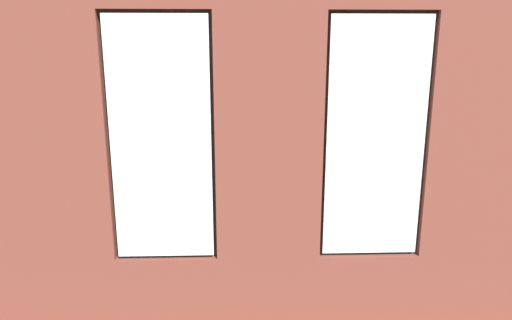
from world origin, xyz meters
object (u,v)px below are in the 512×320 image
at_px(remote_black, 258,192).
at_px(papasan_chair, 214,162).
at_px(remote_silver, 277,187).
at_px(tv_flatscreen, 73,155).
at_px(table_plant_small, 251,184).
at_px(coffee_table, 251,194).
at_px(potted_plant_near_tv, 87,171).
at_px(potted_plant_by_left_couch, 374,171).
at_px(couch_by_window, 215,262).
at_px(potted_plant_mid_room_small, 317,176).
at_px(media_console, 77,191).
at_px(cup_ceramic, 220,190).
at_px(remote_gray, 238,188).
at_px(couch_left, 429,202).
at_px(potted_plant_between_couches, 338,229).

relative_size(remote_black, papasan_chair, 0.15).
relative_size(remote_silver, tv_flatscreen, 0.18).
bearing_deg(table_plant_small, coffee_table, -26.57).
bearing_deg(potted_plant_near_tv, table_plant_small, -169.31).
bearing_deg(potted_plant_by_left_couch, couch_by_window, 51.36).
height_order(papasan_chair, potted_plant_mid_room_small, papasan_chair).
xyz_separation_m(media_console, tv_flatscreen, (0.00, -0.00, 0.62)).
bearing_deg(remote_black, papasan_chair, 75.25).
bearing_deg(potted_plant_mid_room_small, coffee_table, 42.39).
bearing_deg(remote_silver, cup_ceramic, 2.37).
xyz_separation_m(remote_gray, potted_plant_near_tv, (2.10, 0.52, 0.43)).
distance_m(coffee_table, remote_black, 0.17).
height_order(couch_left, potted_plant_near_tv, potted_plant_near_tv).
distance_m(couch_left, media_console, 5.55).
height_order(remote_silver, potted_plant_by_left_couch, potted_plant_by_left_couch).
height_order(remote_black, potted_plant_mid_room_small, potted_plant_mid_room_small).
height_order(papasan_chair, potted_plant_by_left_couch, papasan_chair).
bearing_deg(tv_flatscreen, potted_plant_between_couches, 144.63).
height_order(couch_left, potted_plant_between_couches, potted_plant_between_couches).
bearing_deg(remote_silver, couch_left, 158.69).
relative_size(couch_by_window, media_console, 1.60).
xyz_separation_m(potted_plant_between_couches, potted_plant_by_left_couch, (-1.37, -3.32, -0.25)).
height_order(cup_ceramic, remote_gray, cup_ceramic).
distance_m(remote_black, tv_flatscreen, 3.05).
xyz_separation_m(couch_left, coffee_table, (2.66, -0.23, 0.07)).
xyz_separation_m(coffee_table, cup_ceramic, (0.46, 0.11, 0.10)).
bearing_deg(potted_plant_mid_room_small, potted_plant_near_tv, 23.63).
distance_m(couch_left, papasan_chair, 3.91).
distance_m(couch_by_window, coffee_table, 2.17).
bearing_deg(media_console, coffee_table, 168.79).
xyz_separation_m(couch_left, tv_flatscreen, (5.49, -0.80, 0.59)).
bearing_deg(tv_flatscreen, remote_silver, 172.28).
relative_size(cup_ceramic, potted_plant_by_left_couch, 0.16).
bearing_deg(remote_gray, potted_plant_between_couches, 108.03).
height_order(couch_left, tv_flatscreen, tv_flatscreen).
relative_size(tv_flatscreen, potted_plant_by_left_couch, 1.61).
relative_size(cup_ceramic, potted_plant_between_couches, 0.08).
bearing_deg(media_console, potted_plant_by_left_couch, -172.29).
xyz_separation_m(table_plant_small, potted_plant_near_tv, (2.29, 0.43, 0.35)).
distance_m(table_plant_small, potted_plant_by_left_couch, 2.59).
height_order(coffee_table, remote_black, remote_black).
xyz_separation_m(remote_gray, media_console, (2.64, -0.47, -0.17)).
height_order(couch_left, cup_ceramic, couch_left).
height_order(cup_ceramic, tv_flatscreen, tv_flatscreen).
height_order(couch_left, potted_plant_mid_room_small, couch_left).
xyz_separation_m(cup_ceramic, potted_plant_between_couches, (-1.35, 1.97, 0.16)).
distance_m(papasan_chair, potted_plant_by_left_couch, 2.97).
xyz_separation_m(couch_by_window, media_console, (2.39, -2.68, -0.03)).
bearing_deg(remote_black, potted_plant_near_tv, 151.41).
distance_m(remote_silver, papasan_chair, 2.01).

